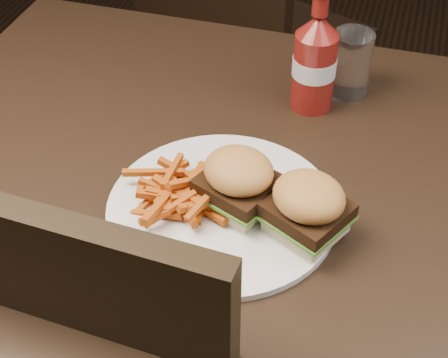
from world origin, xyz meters
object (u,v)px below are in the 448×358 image
(ketchup_bottle, at_px, (314,73))
(tumbler, at_px, (351,63))
(dining_table, at_px, (288,192))
(chair_far, at_px, (258,44))
(plate, at_px, (222,209))

(ketchup_bottle, distance_m, tumbler, 0.07)
(dining_table, height_order, chair_far, dining_table)
(dining_table, bearing_deg, plate, -130.76)
(plate, distance_m, tumbler, 0.35)
(chair_far, xyz_separation_m, plate, (0.18, -0.96, 0.33))
(ketchup_bottle, height_order, tumbler, ketchup_bottle)
(plate, height_order, tumbler, tumbler)
(chair_far, distance_m, ketchup_bottle, 0.82)
(ketchup_bottle, bearing_deg, tumbler, 47.11)
(chair_far, relative_size, tumbler, 4.57)
(dining_table, xyz_separation_m, tumbler, (0.04, 0.24, 0.08))
(plate, bearing_deg, dining_table, 49.24)
(ketchup_bottle, bearing_deg, chair_far, 110.06)
(ketchup_bottle, relative_size, tumbler, 1.29)
(dining_table, relative_size, plate, 3.89)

